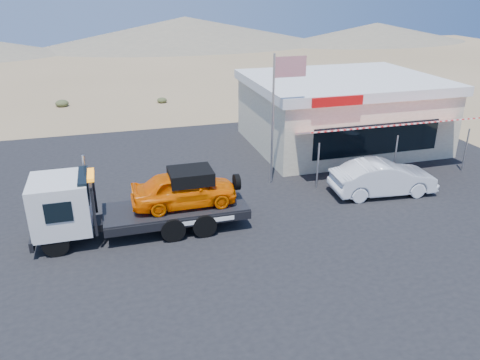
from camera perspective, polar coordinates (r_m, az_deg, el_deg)
The scene contains 7 objects.
ground at distance 17.31m, azimuth -6.04°, elevation -7.74°, with size 120.00×120.00×0.00m, color olive.
asphalt_lot at distance 20.25m, azimuth -2.01°, elevation -2.79°, with size 32.00×24.00×0.02m, color black.
tow_truck at distance 17.73m, azimuth -12.52°, elevation -2.31°, with size 7.73×2.29×2.59m.
white_sedan at distance 21.73m, azimuth 17.03°, elevation 0.24°, with size 1.61×4.63×1.53m, color silver.
jerky_store at distance 27.80m, azimuth 12.19°, elevation 8.24°, with size 10.40×9.97×3.90m.
flagpole at distance 21.17m, azimuth 4.65°, elevation 9.10°, with size 1.55×0.10×6.00m.
distant_hills at distance 70.60m, azimuth -22.85°, elevation 15.59°, with size 126.00×48.00×4.20m.
Camera 1 is at (-2.35, -14.73, 8.78)m, focal length 35.00 mm.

